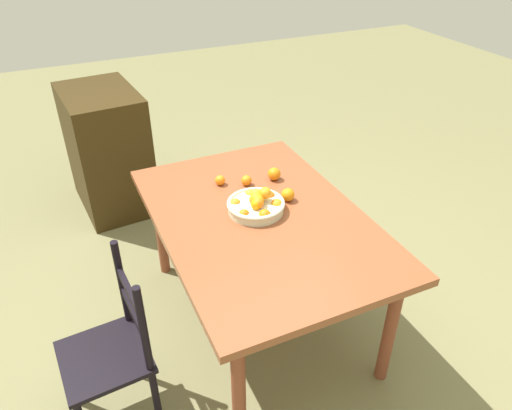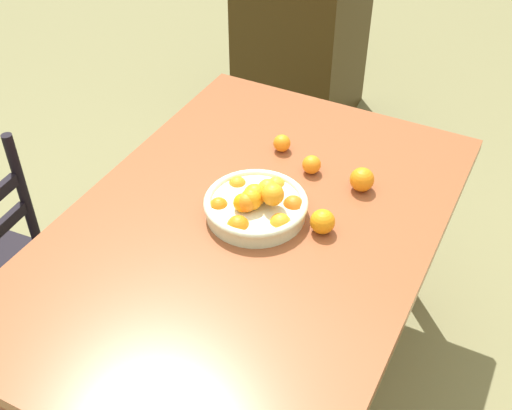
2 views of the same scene
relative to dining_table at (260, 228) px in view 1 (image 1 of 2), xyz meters
name	(u,v)px [view 1 (image 1 of 2)]	position (x,y,z in m)	size (l,w,h in m)	color
ground_plane	(260,316)	(0.00, 0.00, -0.69)	(12.00, 12.00, 0.00)	olive
dining_table	(260,228)	(0.00, 0.00, 0.00)	(1.60, 1.08, 0.77)	brown
chair_near_window	(113,354)	(-0.31, 0.91, -0.25)	(0.42, 0.42, 0.94)	black
cabinet	(108,150)	(1.73, 0.56, -0.19)	(0.78, 0.54, 0.99)	#33240D
fruit_bowl	(257,204)	(0.06, 0.00, 0.12)	(0.32, 0.32, 0.14)	beige
orange_loose_0	(247,180)	(0.34, -0.07, 0.11)	(0.06, 0.06, 0.06)	orange
orange_loose_1	(220,180)	(0.41, 0.08, 0.11)	(0.06, 0.06, 0.06)	orange
orange_loose_2	(274,174)	(0.33, -0.25, 0.12)	(0.08, 0.08, 0.08)	orange
orange_loose_3	(288,195)	(0.08, -0.21, 0.12)	(0.08, 0.08, 0.08)	orange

